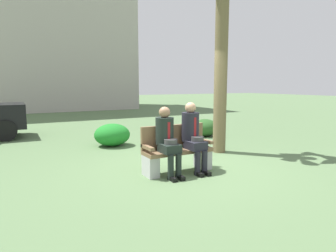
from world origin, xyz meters
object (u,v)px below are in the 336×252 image
(shrub_near_bench, at_px, (205,128))
(shrub_mid_lawn, at_px, (112,135))
(seated_man_left, at_px, (167,138))
(palm_tree_tall, at_px, (223,2))
(seated_man_right, at_px, (193,133))
(park_bench, at_px, (177,151))
(building_backdrop, at_px, (36,7))

(shrub_near_bench, xyz_separation_m, shrub_mid_lawn, (-3.16, -0.06, 0.03))
(shrub_near_bench, distance_m, shrub_mid_lawn, 3.16)
(seated_man_left, xyz_separation_m, palm_tree_tall, (2.07, 1.07, 2.89))
(seated_man_left, relative_size, seated_man_right, 0.95)
(seated_man_right, bearing_deg, shrub_mid_lawn, 101.52)
(seated_man_left, distance_m, shrub_near_bench, 4.43)
(seated_man_left, relative_size, palm_tree_tall, 0.25)
(park_bench, xyz_separation_m, palm_tree_tall, (1.79, 0.94, 3.21))
(seated_man_right, bearing_deg, shrub_near_bench, 50.96)
(park_bench, height_order, shrub_mid_lawn, park_bench)
(shrub_near_bench, distance_m, building_backdrop, 16.43)
(palm_tree_tall, distance_m, shrub_mid_lawn, 4.40)
(shrub_mid_lawn, distance_m, building_backdrop, 16.10)
(seated_man_left, height_order, shrub_mid_lawn, seated_man_left)
(palm_tree_tall, bearing_deg, shrub_mid_lawn, 136.60)
(shrub_mid_lawn, bearing_deg, palm_tree_tall, -43.40)
(park_bench, xyz_separation_m, seated_man_right, (0.29, -0.12, 0.35))
(shrub_near_bench, relative_size, shrub_mid_lawn, 0.91)
(park_bench, xyz_separation_m, building_backdrop, (-0.66, 17.66, 6.46))
(building_backdrop, bearing_deg, park_bench, -87.85)
(seated_man_left, height_order, shrub_near_bench, seated_man_left)
(seated_man_left, relative_size, shrub_mid_lawn, 1.30)
(seated_man_left, bearing_deg, palm_tree_tall, 27.41)
(seated_man_left, xyz_separation_m, seated_man_right, (0.57, 0.01, 0.03))
(seated_man_left, bearing_deg, shrub_mid_lawn, 91.04)
(seated_man_left, relative_size, shrub_near_bench, 1.42)
(shrub_near_bench, bearing_deg, building_backdrop, 103.40)
(seated_man_right, bearing_deg, palm_tree_tall, 35.43)
(palm_tree_tall, bearing_deg, park_bench, -152.14)
(seated_man_left, xyz_separation_m, building_backdrop, (-0.38, 17.78, 6.15))
(park_bench, bearing_deg, shrub_near_bench, 46.77)
(park_bench, relative_size, seated_man_right, 1.02)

